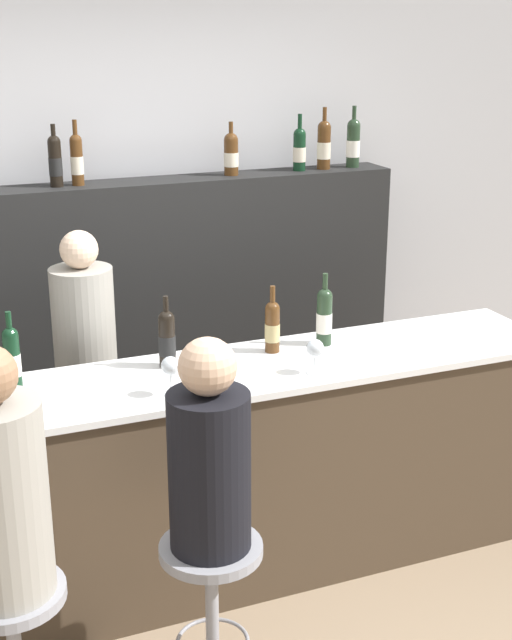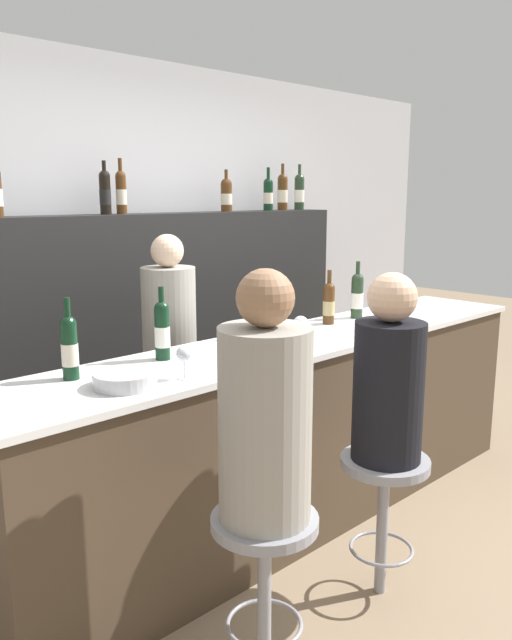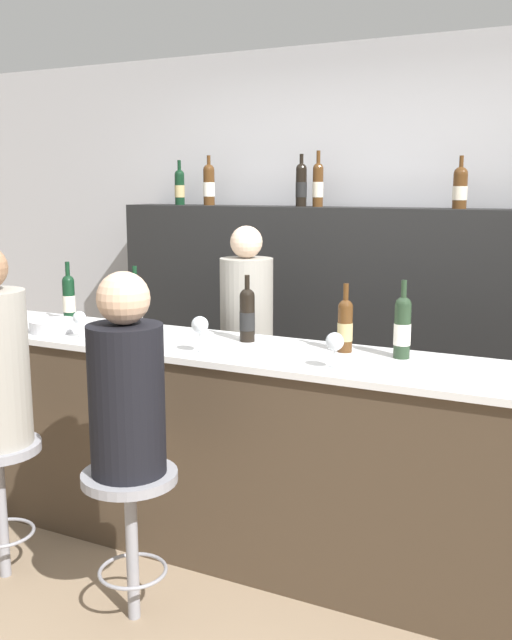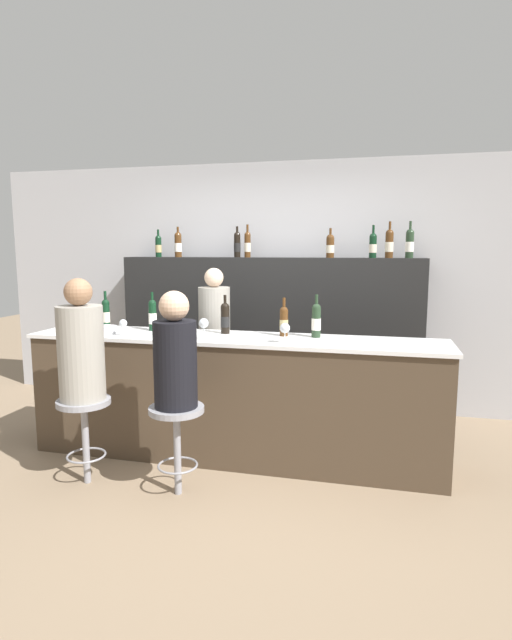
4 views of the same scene
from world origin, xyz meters
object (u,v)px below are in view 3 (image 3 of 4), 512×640
object	(u,v)px
wine_bottle_counter_4	(402,327)
bar_stool_right	(131,504)
wine_glass_1	(200,326)
wine_bottle_backbar_1	(209,184)
wine_bottle_counter_1	(136,303)
wine_glass_2	(335,343)
guest_seated_right	(126,386)
wine_glass_0	(79,319)
wine_bottle_counter_2	(247,314)
metal_bowl	(54,326)
wine_bottle_backbar_3	(318,184)
bartender	(247,371)
wine_bottle_backbar_4	(460,187)
wine_bottle_counter_0	(69,298)
wine_bottle_counter_3	(345,325)
wine_bottle_backbar_2	(301,184)
wine_bottle_backbar_0	(180,187)

from	to	relation	value
wine_bottle_counter_4	bar_stool_right	world-z (taller)	wine_bottle_counter_4
wine_glass_1	wine_bottle_backbar_1	bearing A→B (deg)	118.73
wine_bottle_counter_1	wine_bottle_counter_4	world-z (taller)	wine_bottle_counter_4
wine_glass_2	guest_seated_right	distance (m)	0.84
wine_glass_0	wine_bottle_counter_2	bearing A→B (deg)	22.04
metal_bowl	guest_seated_right	bearing A→B (deg)	-33.35
wine_bottle_backbar_3	wine_glass_0	size ratio (longest dim) A/B	2.51
wine_bottle_counter_1	bartender	size ratio (longest dim) A/B	0.22
bar_stool_right	wine_bottle_backbar_3	bearing A→B (deg)	90.54
wine_bottle_backbar_3	bar_stool_right	distance (m)	2.35
wine_bottle_backbar_4	bar_stool_right	bearing A→B (deg)	-112.71
wine_bottle_backbar_4	wine_bottle_counter_0	bearing A→B (deg)	-147.37
wine_bottle_counter_1	wine_bottle_backbar_4	distance (m)	1.91
wine_bottle_counter_0	wine_bottle_counter_1	xyz separation A→B (m)	(0.44, 0.00, 0.00)
wine_bottle_counter_4	wine_glass_0	distance (m)	1.54
wine_bottle_counter_1	guest_seated_right	size ratio (longest dim) A/B	0.42
bartender	wine_glass_0	bearing A→B (deg)	-121.87
wine_bottle_backbar_1	guest_seated_right	bearing A→B (deg)	-68.39
wine_bottle_counter_0	wine_glass_1	size ratio (longest dim) A/B	1.99
wine_bottle_counter_2	wine_glass_0	distance (m)	0.82
wine_bottle_counter_2	wine_glass_2	size ratio (longest dim) A/B	2.11
wine_bottle_counter_3	wine_bottle_backbar_1	world-z (taller)	wine_bottle_backbar_1
wine_bottle_counter_0	wine_bottle_counter_2	size ratio (longest dim) A/B	1.03
wine_bottle_counter_3	wine_bottle_backbar_3	bearing A→B (deg)	117.42
wine_bottle_counter_2	wine_bottle_counter_4	xyz separation A→B (m)	(0.75, 0.00, 0.01)
wine_glass_1	wine_bottle_counter_2	bearing A→B (deg)	75.91
wine_bottle_counter_0	wine_bottle_backbar_2	xyz separation A→B (m)	(0.86, 1.17, 0.61)
bar_stool_right	guest_seated_right	size ratio (longest dim) A/B	0.79
wine_bottle_backbar_0	wine_glass_0	distance (m)	1.64
wine_bottle_backbar_4	wine_bottle_backbar_0	bearing A→B (deg)	180.00
wine_bottle_counter_4	wine_glass_0	size ratio (longest dim) A/B	2.52
wine_bottle_backbar_2	wine_bottle_backbar_0	bearing A→B (deg)	180.00
wine_bottle_backbar_2	wine_glass_2	size ratio (longest dim) A/B	2.11
wine_glass_0	wine_bottle_backbar_2	bearing A→B (deg)	70.21
metal_bowl	bartender	bearing A→B (deg)	45.12
wine_bottle_backbar_1	guest_seated_right	world-z (taller)	wine_bottle_backbar_1
wine_bottle_backbar_0	metal_bowl	distance (m)	1.57
wine_bottle_counter_4	guest_seated_right	size ratio (longest dim) A/B	0.43
wine_bottle_counter_2	wine_glass_1	world-z (taller)	wine_bottle_counter_2
wine_bottle_counter_3	wine_bottle_backbar_3	xyz separation A→B (m)	(-0.61, 1.17, 0.62)
wine_bottle_backbar_2	bar_stool_right	distance (m)	2.36
wine_bottle_backbar_1	wine_glass_1	size ratio (longest dim) A/B	1.95
wine_bottle_counter_2	bartender	bearing A→B (deg)	117.72
wine_bottle_counter_3	wine_bottle_backbar_4	world-z (taller)	wine_bottle_backbar_4
wine_bottle_counter_1	wine_bottle_backbar_3	world-z (taller)	wine_bottle_backbar_3
wine_bottle_backbar_1	guest_seated_right	xyz separation A→B (m)	(0.79, -1.99, -0.76)
wine_bottle_counter_2	wine_bottle_backbar_4	world-z (taller)	wine_bottle_backbar_4
wine_bottle_counter_4	bar_stool_right	distance (m)	1.35
wine_bottle_counter_1	wine_bottle_backbar_3	xyz separation A→B (m)	(0.53, 1.17, 0.60)
wine_bottle_counter_3	wine_bottle_backbar_2	xyz separation A→B (m)	(-0.72, 1.17, 0.62)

